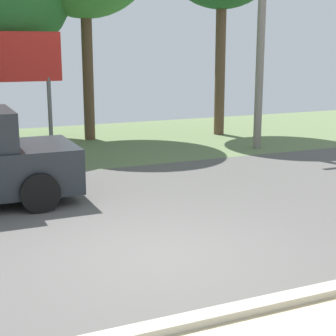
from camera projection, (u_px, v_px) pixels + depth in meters
ground_plane at (107, 206)px, 10.65m from camera, size 40.00×22.00×0.20m
utility_pole at (261, 30)px, 15.74m from camera, size 1.80×0.24×6.75m
roadside_billboard at (16, 66)px, 15.09m from camera, size 2.60×0.12×3.50m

